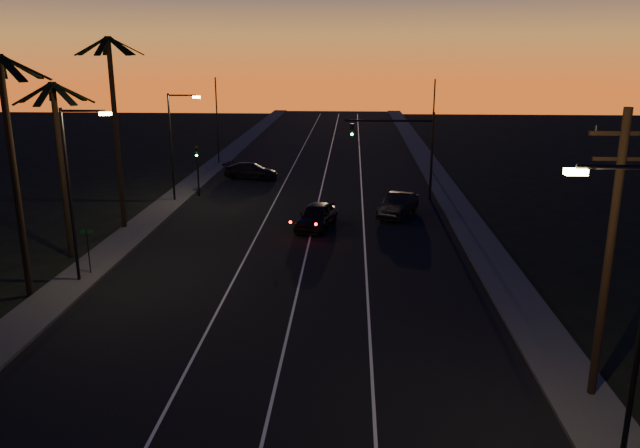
# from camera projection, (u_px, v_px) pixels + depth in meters

# --- Properties ---
(road) EXTENTS (20.00, 170.00, 0.01)m
(road) POSITION_uv_depth(u_px,v_px,m) (304.00, 231.00, 41.60)
(road) COLOR black
(road) RESTS_ON ground
(sidewalk_left) EXTENTS (2.40, 170.00, 0.16)m
(sidewalk_left) POSITION_uv_depth(u_px,v_px,m) (139.00, 228.00, 42.15)
(sidewalk_left) COLOR #363634
(sidewalk_left) RESTS_ON ground
(sidewalk_right) EXTENTS (2.40, 170.00, 0.16)m
(sidewalk_right) POSITION_uv_depth(u_px,v_px,m) (473.00, 233.00, 41.02)
(sidewalk_right) COLOR #363634
(sidewalk_right) RESTS_ON ground
(lane_stripe_left) EXTENTS (0.12, 160.00, 0.01)m
(lane_stripe_left) POSITION_uv_depth(u_px,v_px,m) (259.00, 231.00, 41.75)
(lane_stripe_left) COLOR silver
(lane_stripe_left) RESTS_ON road
(lane_stripe_mid) EXTENTS (0.12, 160.00, 0.01)m
(lane_stripe_mid) POSITION_uv_depth(u_px,v_px,m) (311.00, 231.00, 41.57)
(lane_stripe_mid) COLOR silver
(lane_stripe_mid) RESTS_ON road
(lane_stripe_right) EXTENTS (0.12, 160.00, 0.01)m
(lane_stripe_right) POSITION_uv_depth(u_px,v_px,m) (364.00, 232.00, 41.40)
(lane_stripe_right) COLOR silver
(lane_stripe_right) RESTS_ON road
(palm_near) EXTENTS (4.25, 4.16, 11.53)m
(palm_near) POSITION_uv_depth(u_px,v_px,m) (11.00, 154.00, 28.79)
(palm_near) COLOR black
(palm_near) RESTS_ON ground
(palm_mid) EXTENTS (4.25, 4.16, 10.03)m
(palm_mid) POSITION_uv_depth(u_px,v_px,m) (60.00, 151.00, 34.81)
(palm_mid) COLOR black
(palm_mid) RESTS_ON ground
(palm_far) EXTENTS (4.25, 4.16, 12.53)m
(palm_far) POSITION_uv_depth(u_px,v_px,m) (115.00, 116.00, 40.17)
(palm_far) COLOR black
(palm_far) RESTS_ON ground
(streetlight_left_near) EXTENTS (2.55, 0.26, 9.00)m
(streetlight_left_near) POSITION_uv_depth(u_px,v_px,m) (74.00, 182.00, 31.09)
(streetlight_left_near) COLOR black
(streetlight_left_near) RESTS_ON ground
(streetlight_left_far) EXTENTS (2.55, 0.26, 8.50)m
(streetlight_left_far) POSITION_uv_depth(u_px,v_px,m) (175.00, 138.00, 48.47)
(streetlight_left_far) COLOR black
(streetlight_left_far) RESTS_ON ground
(streetlight_right_near) EXTENTS (2.55, 0.26, 9.00)m
(streetlight_right_near) POSITION_uv_depth(u_px,v_px,m) (634.00, 298.00, 16.55)
(streetlight_right_near) COLOR black
(streetlight_right_near) RESTS_ON ground
(street_sign) EXTENTS (0.70, 0.06, 2.60)m
(street_sign) POSITION_uv_depth(u_px,v_px,m) (88.00, 246.00, 33.05)
(street_sign) COLOR black
(street_sign) RESTS_ON ground
(utility_pole) EXTENTS (2.20, 0.28, 10.00)m
(utility_pole) POSITION_uv_depth(u_px,v_px,m) (610.00, 252.00, 20.35)
(utility_pole) COLOR black
(utility_pole) RESTS_ON ground
(signal_mast) EXTENTS (7.10, 0.41, 7.00)m
(signal_mast) POSITION_uv_depth(u_px,v_px,m) (403.00, 140.00, 49.57)
(signal_mast) COLOR black
(signal_mast) RESTS_ON ground
(signal_post) EXTENTS (0.28, 0.37, 4.20)m
(signal_post) POSITION_uv_depth(u_px,v_px,m) (197.00, 162.00, 50.90)
(signal_post) COLOR black
(signal_post) RESTS_ON ground
(far_pole_left) EXTENTS (0.14, 0.14, 9.00)m
(far_pole_left) POSITION_uv_depth(u_px,v_px,m) (217.00, 121.00, 64.99)
(far_pole_left) COLOR black
(far_pole_left) RESTS_ON ground
(far_pole_right) EXTENTS (0.14, 0.14, 9.00)m
(far_pole_right) POSITION_uv_depth(u_px,v_px,m) (433.00, 126.00, 60.99)
(far_pole_right) COLOR black
(far_pole_right) RESTS_ON ground
(lead_car) EXTENTS (3.14, 5.81, 1.69)m
(lead_car) POSITION_uv_depth(u_px,v_px,m) (316.00, 216.00, 42.19)
(lead_car) COLOR black
(lead_car) RESTS_ON road
(right_car) EXTENTS (3.41, 5.23, 1.63)m
(right_car) POSITION_uv_depth(u_px,v_px,m) (398.00, 205.00, 45.27)
(right_car) COLOR black
(right_car) RESTS_ON road
(cross_car) EXTENTS (5.44, 3.10, 1.48)m
(cross_car) POSITION_uv_depth(u_px,v_px,m) (251.00, 171.00, 58.39)
(cross_car) COLOR black
(cross_car) RESTS_ON road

